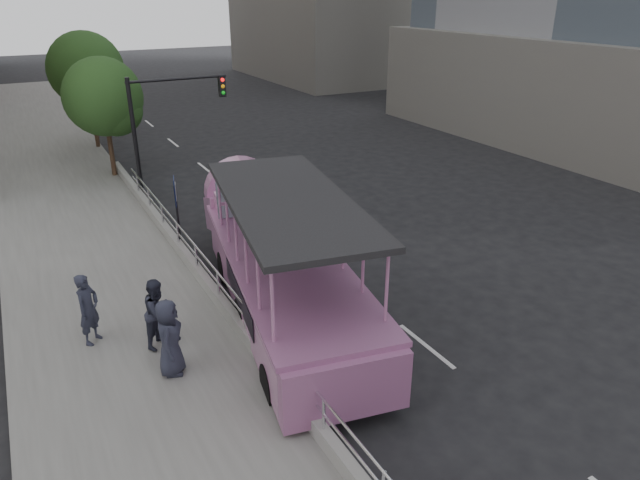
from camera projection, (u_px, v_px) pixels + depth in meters
ground at (352, 319)px, 15.81m from camera, size 160.00×160.00×0.00m
sidewalk at (81, 230)px, 21.26m from camera, size 5.50×80.00×0.30m
kerb_wall at (219, 300)px, 15.85m from camera, size 0.24×30.00×0.36m
guardrail at (218, 278)px, 15.59m from camera, size 0.07×22.00×0.71m
duck_boat at (276, 259)px, 16.17m from camera, size 4.67×11.57×3.75m
car at (256, 182)px, 24.52m from camera, size 3.55×4.88×1.55m
pedestrian_near at (88, 309)px, 13.93m from camera, size 0.79×0.80×1.86m
pedestrian_mid at (159, 312)px, 13.86m from camera, size 1.09×1.09×1.78m
pedestrian_far at (169, 338)px, 12.79m from camera, size 0.91×1.07×1.86m
parking_sign at (177, 208)px, 18.81m from camera, size 0.19×0.62×2.81m
traffic_signal at (162, 117)px, 23.68m from camera, size 4.20×0.32×5.20m
street_tree_near at (106, 100)px, 25.60m from camera, size 3.52×3.52×5.72m
street_tree_far at (89, 73)px, 30.31m from camera, size 3.97×3.97×6.45m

